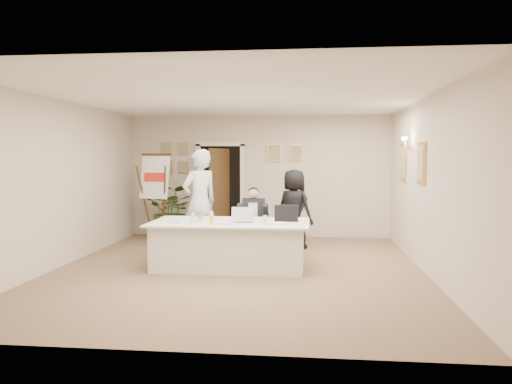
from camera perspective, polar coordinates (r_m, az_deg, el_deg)
The scene contains 28 objects.
floor at distance 8.29m, azimuth -2.08°, elevation -8.85°, with size 7.00×7.00×0.00m, color brown.
ceiling at distance 8.14m, azimuth -2.13°, elevation 10.74°, with size 6.00×7.00×0.02m, color white.
wall_back at distance 11.57m, azimuth 0.35°, elevation 1.80°, with size 6.00×0.10×2.80m, color beige.
wall_front at distance 4.67m, azimuth -8.20°, elevation -1.50°, with size 6.00×0.10×2.80m, color beige.
wall_left at distance 9.02m, azimuth -21.32°, elevation 0.91°, with size 0.10×7.00×2.80m, color beige.
wall_right at distance 8.23m, azimuth 19.06°, elevation 0.69°, with size 0.10×7.00×2.80m, color beige.
doorway at distance 11.53m, azimuth -4.11°, elevation 0.01°, with size 1.14×0.86×2.20m.
pictures_back_wall at distance 11.64m, azimuth -3.60°, elevation 4.02°, with size 3.40×0.06×0.80m, color #E1984D, non-canonical shape.
pictures_right_wall at distance 9.38m, azimuth 17.28°, elevation 3.25°, with size 0.06×2.20×0.80m, color #E1984D, non-canonical shape.
wall_sconce at distance 9.37m, azimuth 16.90°, elevation 5.40°, with size 0.20×0.30×0.24m, color gold, non-canonical shape.
conference_table at distance 8.38m, azimuth -2.99°, elevation -5.98°, with size 2.62×1.40×0.78m.
seated_man at distance 9.38m, azimuth -0.30°, elevation -3.30°, with size 0.56×0.60×1.30m, color black, non-canonical shape.
flip_chart at distance 10.93m, azimuth -11.18°, elevation -1.18°, with size 0.68×0.48×1.88m.
standing_man at distance 9.48m, azimuth -6.44°, elevation -1.15°, with size 0.73×0.48×1.99m, color silver.
standing_woman at distance 10.06m, azimuth 4.36°, elevation -1.96°, with size 0.78×0.51×1.60m, color black.
potted_palm at distance 11.70m, azimuth -9.60°, elevation -2.08°, with size 1.11×0.96×1.23m, color #2E561C.
laptop at distance 8.26m, azimuth -1.43°, elevation -2.46°, with size 0.36×0.37×0.28m, color #B7BABC, non-canonical shape.
laptop_bag at distance 8.32m, azimuth 3.49°, elevation -2.44°, with size 0.39×0.11×0.27m, color black.
paper_stack at distance 7.95m, azimuth 2.25°, elevation -3.61°, with size 0.31×0.22×0.03m, color white.
plate_left at distance 8.22m, azimuth -9.27°, elevation -3.47°, with size 0.23×0.23×0.01m, color white.
plate_mid at distance 8.11m, azimuth -7.37°, elevation -3.55°, with size 0.23×0.23×0.01m, color white.
plate_near at distance 7.91m, azimuth -3.64°, elevation -3.71°, with size 0.21×0.21×0.01m, color white.
glass_a at distance 8.39m, azimuth -7.21°, elevation -2.87°, with size 0.07×0.07×0.14m, color silver.
glass_b at distance 7.91m, azimuth -2.62°, elevation -3.26°, with size 0.06×0.06×0.14m, color silver.
glass_c at distance 7.99m, azimuth 1.04°, elevation -3.18°, with size 0.07×0.07×0.14m, color silver.
glass_d at distance 8.60m, azimuth -5.15°, elevation -2.69°, with size 0.06×0.06×0.14m, color silver.
oj_glass at distance 7.96m, azimuth -5.12°, elevation -3.26°, with size 0.07×0.07×0.13m, color yellow.
steel_jug at distance 8.29m, azimuth -6.43°, elevation -3.05°, with size 0.10×0.10×0.11m, color silver.
Camera 1 is at (1.14, -8.00, 1.84)m, focal length 35.00 mm.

